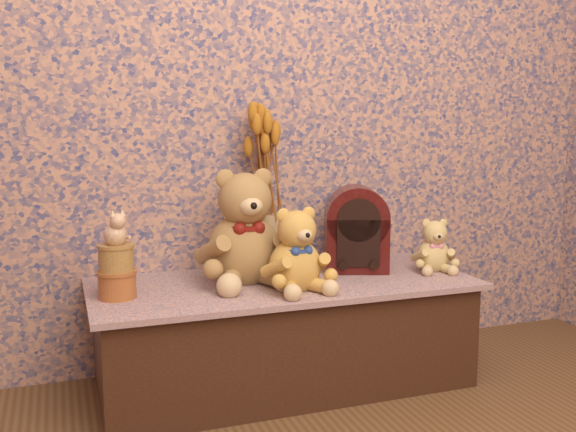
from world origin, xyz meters
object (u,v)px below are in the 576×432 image
(biscuit_tin_lower, at_px, (117,285))
(ceramic_vase, at_px, (266,242))
(cat_figurine, at_px, (115,227))
(teddy_small, at_px, (434,243))
(teddy_large, at_px, (244,221))
(cathedral_radio, at_px, (356,228))
(teddy_medium, at_px, (295,245))

(biscuit_tin_lower, bearing_deg, ceramic_vase, 20.16)
(ceramic_vase, height_order, biscuit_tin_lower, ceramic_vase)
(cat_figurine, bearing_deg, teddy_small, -15.01)
(teddy_large, bearing_deg, cathedral_radio, 3.67)
(teddy_medium, relative_size, teddy_small, 1.41)
(biscuit_tin_lower, distance_m, cat_figurine, 0.19)
(cathedral_radio, xyz_separation_m, ceramic_vase, (-0.32, 0.11, -0.05))
(teddy_small, height_order, biscuit_tin_lower, teddy_small)
(cat_figurine, bearing_deg, biscuit_tin_lower, 0.00)
(cathedral_radio, xyz_separation_m, cat_figurine, (-0.89, -0.10, 0.07))
(teddy_small, xyz_separation_m, cathedral_radio, (-0.28, 0.10, 0.05))
(cathedral_radio, bearing_deg, ceramic_vase, -179.58)
(teddy_medium, height_order, cat_figurine, teddy_medium)
(teddy_small, xyz_separation_m, ceramic_vase, (-0.60, 0.22, 0.00))
(ceramic_vase, bearing_deg, biscuit_tin_lower, -159.84)
(ceramic_vase, bearing_deg, cat_figurine, -159.84)
(teddy_small, distance_m, ceramic_vase, 0.63)
(teddy_small, height_order, ceramic_vase, ceramic_vase)
(biscuit_tin_lower, bearing_deg, teddy_medium, -8.63)
(teddy_large, distance_m, teddy_medium, 0.22)
(teddy_large, bearing_deg, ceramic_vase, 47.70)
(ceramic_vase, xyz_separation_m, biscuit_tin_lower, (-0.57, -0.21, -0.06))
(teddy_small, relative_size, ceramic_vase, 0.98)
(teddy_medium, relative_size, cathedral_radio, 0.93)
(teddy_medium, relative_size, biscuit_tin_lower, 2.50)
(biscuit_tin_lower, bearing_deg, cathedral_radio, 6.20)
(teddy_large, height_order, teddy_medium, teddy_large)
(teddy_medium, distance_m, teddy_small, 0.60)
(ceramic_vase, bearing_deg, teddy_large, -133.24)
(teddy_large, bearing_deg, teddy_medium, -50.06)
(teddy_medium, relative_size, ceramic_vase, 1.38)
(teddy_small, height_order, cat_figurine, cat_figurine)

